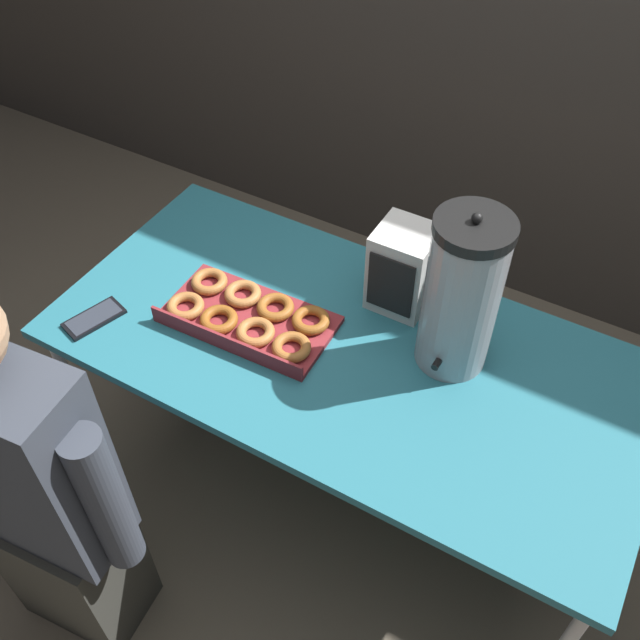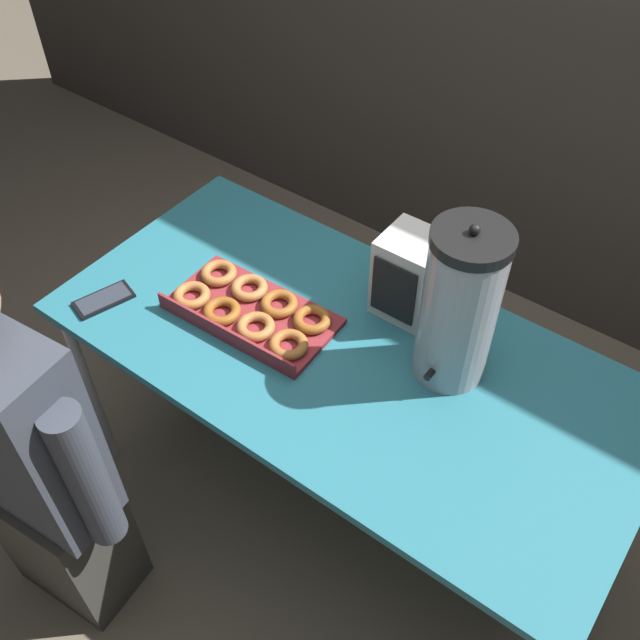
{
  "view_description": "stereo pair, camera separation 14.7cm",
  "coord_description": "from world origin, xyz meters",
  "px_view_note": "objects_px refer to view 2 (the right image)",
  "views": [
    {
      "loc": [
        0.54,
        -1.09,
        2.13
      ],
      "look_at": [
        -0.08,
        0.0,
        0.81
      ],
      "focal_mm": 40.0,
      "sensor_mm": 36.0,
      "label": 1
    },
    {
      "loc": [
        0.66,
        -1.01,
        2.13
      ],
      "look_at": [
        -0.08,
        0.0,
        0.81
      ],
      "focal_mm": 40.0,
      "sensor_mm": 36.0,
      "label": 2
    }
  ],
  "objects_px": {
    "donut_box": "(251,310)",
    "cell_phone": "(104,300)",
    "person_seated": "(30,464)",
    "space_heater": "(409,275)",
    "coffee_urn": "(459,307)"
  },
  "relations": [
    {
      "from": "donut_box",
      "to": "cell_phone",
      "type": "distance_m",
      "value": 0.41
    },
    {
      "from": "person_seated",
      "to": "donut_box",
      "type": "bearing_deg",
      "value": -113.5
    },
    {
      "from": "donut_box",
      "to": "cell_phone",
      "type": "relative_size",
      "value": 2.65
    },
    {
      "from": "space_heater",
      "to": "person_seated",
      "type": "relative_size",
      "value": 0.19
    },
    {
      "from": "cell_phone",
      "to": "space_heater",
      "type": "bearing_deg",
      "value": 52.2
    },
    {
      "from": "coffee_urn",
      "to": "cell_phone",
      "type": "relative_size",
      "value": 2.63
    },
    {
      "from": "cell_phone",
      "to": "space_heater",
      "type": "xyz_separation_m",
      "value": [
        0.68,
        0.47,
        0.11
      ]
    },
    {
      "from": "donut_box",
      "to": "space_heater",
      "type": "height_order",
      "value": "space_heater"
    },
    {
      "from": "cell_phone",
      "to": "person_seated",
      "type": "bearing_deg",
      "value": -51.79
    },
    {
      "from": "coffee_urn",
      "to": "donut_box",
      "type": "bearing_deg",
      "value": -163.19
    },
    {
      "from": "donut_box",
      "to": "person_seated",
      "type": "xyz_separation_m",
      "value": [
        -0.2,
        -0.62,
        -0.15
      ]
    },
    {
      "from": "cell_phone",
      "to": "person_seated",
      "type": "xyz_separation_m",
      "value": [
        0.16,
        -0.42,
        -0.14
      ]
    },
    {
      "from": "donut_box",
      "to": "cell_phone",
      "type": "height_order",
      "value": "donut_box"
    },
    {
      "from": "coffee_urn",
      "to": "person_seated",
      "type": "height_order",
      "value": "person_seated"
    },
    {
      "from": "space_heater",
      "to": "person_seated",
      "type": "bearing_deg",
      "value": -120.11
    }
  ]
}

